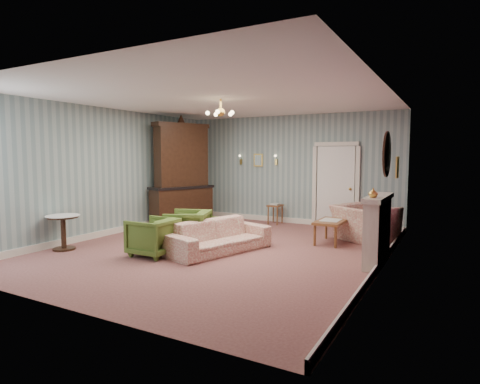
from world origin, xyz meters
The scene contains 27 objects.
floor centered at (0.00, 0.00, 0.00)m, with size 7.00×7.00×0.00m, color #915B54.
ceiling centered at (0.00, 0.00, 2.90)m, with size 7.00×7.00×0.00m, color white.
wall_back centered at (0.00, 3.50, 1.45)m, with size 6.00×6.00×0.00m, color gray.
wall_front centered at (0.00, -3.50, 1.45)m, with size 6.00×6.00×0.00m, color gray.
wall_left centered at (-3.00, 0.00, 1.45)m, with size 7.00×7.00×0.00m, color gray.
wall_right centered at (3.00, 0.00, 1.45)m, with size 7.00×7.00×0.00m, color gray.
wall_right_floral centered at (2.98, 0.00, 1.45)m, with size 7.00×7.00×0.00m, color #B85C6C.
door centered at (1.30, 3.46, 1.08)m, with size 1.12×0.12×2.16m, color white, non-canonical shape.
olive_chair_a centered at (-0.83, -1.04, 0.38)m, with size 0.74×0.70×0.77m, color #4C6924.
olive_chair_b centered at (-0.66, -0.20, 0.41)m, with size 0.80×0.75×0.82m, color #4C6924.
olive_chair_c centered at (-0.37, 0.04, 0.33)m, with size 0.63×0.59×0.65m, color #4C6924.
sofa_chintz centered at (0.09, -0.22, 0.41)m, with size 2.08×0.61×0.81m, color #A34841.
wingback_chair centered at (2.30, 2.12, 0.51)m, with size 1.17×0.76×1.02m, color #A34841.
dresser centered at (-2.32, 1.81, 1.41)m, with size 0.59×1.69×2.82m, color black, non-canonical shape.
fireplace centered at (2.86, 0.40, 0.58)m, with size 0.30×1.40×1.16m, color beige, non-canonical shape.
mantel_vase centered at (2.84, 0.00, 1.23)m, with size 0.15×0.15×0.15m, color gold.
oval_mirror centered at (2.96, 0.40, 1.85)m, with size 0.04×0.76×0.84m, color white, non-canonical shape.
framed_print centered at (2.97, 1.75, 1.60)m, with size 0.04×0.34×0.42m, color gold, non-canonical shape.
coffee_table centered at (1.74, 1.54, 0.24)m, with size 0.53×0.96×0.49m, color brown, non-canonical shape.
side_table_black centered at (2.65, 1.62, 0.29)m, with size 0.38×0.38×0.58m, color black, non-canonical shape.
pedestal_table centered at (-2.65, -1.53, 0.34)m, with size 0.63×0.63×0.68m, color black, non-canonical shape.
nesting_table centered at (-0.23, 3.15, 0.28)m, with size 0.34×0.43×0.56m, color brown, non-canonical shape.
gilt_mirror_back centered at (-0.90, 3.46, 1.70)m, with size 0.28×0.06×0.36m, color gold, non-canonical shape.
sconce_left centered at (-1.45, 3.44, 1.70)m, with size 0.16×0.12×0.30m, color gold, non-canonical shape.
sconce_right centered at (-0.35, 3.44, 1.70)m, with size 0.16×0.12×0.30m, color gold, non-canonical shape.
chandelier centered at (0.00, 0.00, 2.63)m, with size 0.56×0.56×0.36m, color gold, non-canonical shape.
burgundy_cushion centered at (2.25, 1.97, 0.48)m, with size 0.38×0.10×0.38m, color maroon.
Camera 1 is at (3.99, -6.52, 1.83)m, focal length 29.63 mm.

